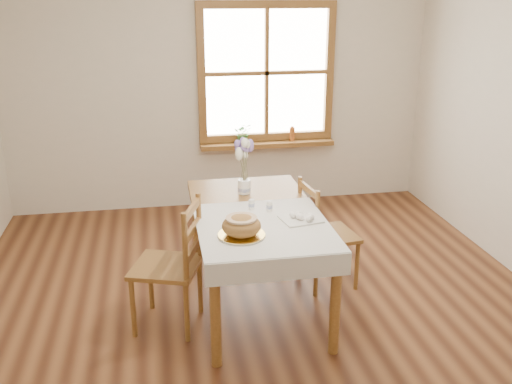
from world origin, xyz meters
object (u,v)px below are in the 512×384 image
(chair_left, at_px, (166,265))
(bread_plate, at_px, (242,235))
(flower_vase, at_px, (244,187))
(dining_table, at_px, (256,222))
(chair_right, at_px, (329,233))

(chair_left, relative_size, bread_plate, 3.15)
(chair_left, height_order, bread_plate, chair_left)
(bread_plate, relative_size, flower_vase, 2.69)
(dining_table, height_order, bread_plate, bread_plate)
(bread_plate, height_order, flower_vase, flower_vase)
(flower_vase, bearing_deg, chair_right, -16.00)
(chair_right, height_order, flower_vase, chair_right)
(dining_table, height_order, flower_vase, flower_vase)
(chair_left, distance_m, flower_vase, 0.93)
(chair_right, bearing_deg, flower_vase, 66.35)
(dining_table, relative_size, flower_vase, 14.31)
(chair_left, bearing_deg, chair_right, 125.30)
(chair_left, relative_size, flower_vase, 8.48)
(flower_vase, bearing_deg, bread_plate, -100.29)
(chair_left, bearing_deg, flower_vase, 150.27)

